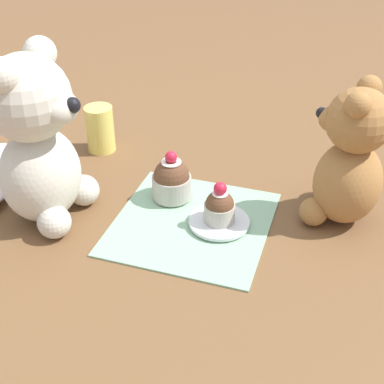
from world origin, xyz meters
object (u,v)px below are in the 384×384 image
Objects in this scene: cupcake_near_tan_bear at (220,207)px; teddy_bear_tan at (349,161)px; juice_glass at (100,129)px; cupcake_near_cream_bear at (172,180)px; teddy_bear_cream at (37,140)px; saucer_plate at (219,222)px.

teddy_bear_tan is at bearing -64.41° from cupcake_near_tan_bear.
juice_glass reaches higher than cupcake_near_tan_bear.
teddy_bear_tan is 0.19m from cupcake_near_tan_bear.
cupcake_near_cream_bear is at bearing -72.21° from teddy_bear_tan.
cupcake_near_tan_bear is at bearing -77.23° from teddy_bear_cream.
cupcake_near_tan_bear is 0.77× the size of juice_glass.
teddy_bear_cream is 3.10× the size of juice_glass.
saucer_plate is at bearing -97.13° from cupcake_near_tan_bear.
teddy_bear_cream is 3.25× the size of cupcake_near_cream_bear.
teddy_bear_cream is 0.43m from teddy_bear_tan.
teddy_bear_tan is at bearing -100.28° from juice_glass.
saucer_plate is 1.07× the size of juice_glass.
cupcake_near_cream_bear is 0.10m from cupcake_near_tan_bear.
teddy_bear_cream is 2.90× the size of saucer_plate.
cupcake_near_cream_bear is 0.95× the size of juice_glass.
cupcake_near_tan_bear is at bearing 82.87° from saucer_plate.
saucer_plate is 0.03m from cupcake_near_tan_bear.
saucer_plate is at bearing -116.75° from cupcake_near_cream_bear.
teddy_bear_cream reaches higher than saucer_plate.
teddy_bear_cream is at bearing 101.62° from saucer_plate.
cupcake_near_cream_bear is 0.21m from juice_glass.
cupcake_near_cream_bear reaches higher than cupcake_near_tan_bear.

